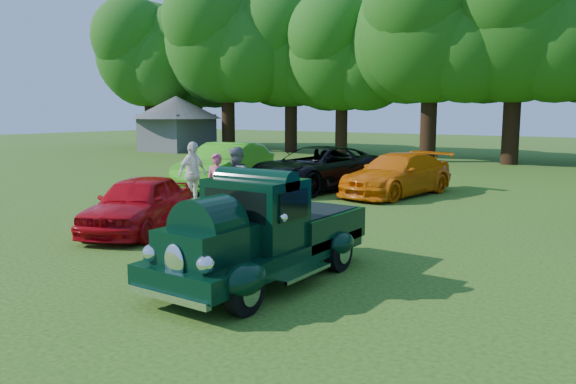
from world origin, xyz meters
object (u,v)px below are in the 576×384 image
Objects in this scene: red_convertible at (139,203)px; gazebo at (177,117)px; spectator_pink at (217,185)px; spectator_white at (193,174)px; hero_pickup at (264,236)px; back_car_orange at (397,174)px; spectator_grey at (236,182)px; back_car_lime at (226,166)px; back_car_black at (316,168)px.

gazebo reaches higher than red_convertible.
spectator_pink is 26.25m from gazebo.
gazebo reaches higher than spectator_white.
gazebo is at bearing 137.98° from hero_pickup.
hero_pickup is at bearing -68.99° from back_car_orange.
gazebo is at bearing -161.88° from spectator_grey.
hero_pickup is 32.16m from gazebo.
red_convertible is 2.80m from spectator_grey.
back_car_black is (2.86, 1.64, -0.05)m from back_car_lime.
hero_pickup is 7.96m from spectator_white.
spectator_grey is 0.29× the size of gazebo.
back_car_black is at bearing 116.93° from hero_pickup.
back_car_black is 2.94× the size of spectator_white.
back_car_black reaches higher than red_convertible.
spectator_pink is at bearing -118.79° from spectator_white.
spectator_pink is 2.08m from spectator_white.
back_car_lime is at bearing -140.49° from back_car_black.
spectator_pink is at bearing -42.23° from gazebo.
spectator_grey is (0.97, -5.71, 0.16)m from back_car_black.
red_convertible is 9.22m from back_car_orange.
spectator_white reaches higher than back_car_orange.
gazebo reaches higher than spectator_grey.
back_car_black is 3.30× the size of spectator_pink.
gazebo is (-17.56, 16.64, 1.44)m from spectator_white.
gazebo is (-19.83, 17.36, 1.46)m from spectator_grey.
spectator_white is at bearing -138.33° from spectator_grey.
back_car_black is 2.96m from back_car_orange.
back_car_orange is at bearing 6.01° from back_car_lime.
red_convertible is 2.47m from spectator_pink.
spectator_white is at bearing 89.65° from red_convertible.
back_car_orange is (5.79, 2.06, -0.13)m from back_car_lime.
back_car_black is 5.16m from spectator_white.
gazebo is (-23.86, 21.50, 1.65)m from hero_pickup.
back_car_lime is (-7.87, 8.21, 0.08)m from hero_pickup.
hero_pickup reaches higher than back_car_black.
red_convertible is 3.75m from spectator_white.
back_car_orange is 6.87m from spectator_white.
gazebo is (-21.78, 11.23, 1.70)m from back_car_orange.
gazebo is at bearing 162.29° from back_car_orange.
spectator_white is (-1.54, 3.41, 0.30)m from red_convertible.
spectator_grey reaches higher than back_car_lime.
spectator_grey reaches higher than hero_pickup.
back_car_lime reaches higher than red_convertible.
hero_pickup is at bearing -59.83° from back_car_lime.
back_car_lime is at bearing -150.83° from back_car_orange.
gazebo is at bearing 113.94° from spectator_pink.
back_car_lime is 6.14m from back_car_orange.
back_car_orange is at bearing 48.46° from red_convertible.
hero_pickup is 11.37m from back_car_lime.
red_convertible is 2.03× the size of spectator_white.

